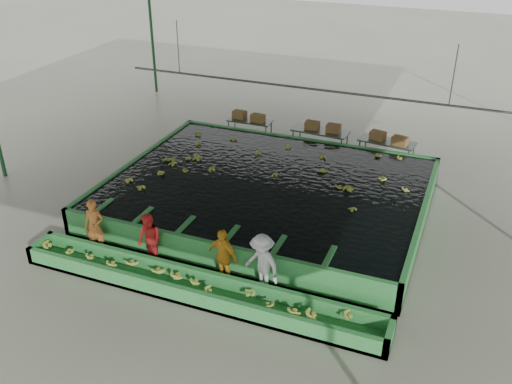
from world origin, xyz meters
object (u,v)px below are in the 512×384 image
at_px(worker_b, 149,240).
at_px(box_stack_mid, 323,130).
at_px(worker_c, 223,256).
at_px(sorting_trough, 196,287).
at_px(packing_table_left, 250,129).
at_px(packing_table_right, 386,152).
at_px(box_stack_left, 249,120).
at_px(worker_a, 95,226).
at_px(worker_d, 262,264).
at_px(flotation_tank, 267,194).
at_px(packing_table_mid, 320,142).
at_px(box_stack_right, 388,142).

relative_size(worker_b, box_stack_mid, 1.11).
bearing_deg(worker_c, sorting_trough, -102.16).
relative_size(packing_table_left, packing_table_right, 0.89).
height_order(worker_c, box_stack_left, worker_c).
height_order(worker_b, packing_table_left, worker_b).
xyz_separation_m(sorting_trough, box_stack_mid, (0.48, 9.82, 0.75)).
relative_size(worker_a, box_stack_mid, 1.16).
xyz_separation_m(worker_d, box_stack_left, (-4.30, 9.41, -0.01)).
relative_size(flotation_tank, box_stack_left, 7.10).
bearing_deg(flotation_tank, worker_b, -112.83).
xyz_separation_m(worker_b, worker_c, (2.21, -0.00, 0.03)).
bearing_deg(box_stack_mid, worker_c, -90.51).
height_order(worker_a, packing_table_mid, worker_a).
distance_m(box_stack_left, box_stack_mid, 3.31).
distance_m(packing_table_right, box_stack_right, 0.49).
xyz_separation_m(box_stack_left, box_stack_right, (5.84, -0.46, 0.11)).
relative_size(worker_b, packing_table_mid, 0.71).
bearing_deg(worker_b, packing_table_left, 118.30).
xyz_separation_m(worker_b, packing_table_left, (-0.93, 9.40, -0.36)).
xyz_separation_m(worker_a, box_stack_mid, (4.08, 9.02, 0.19)).
bearing_deg(worker_a, box_stack_right, 39.72).
bearing_deg(sorting_trough, worker_c, 63.54).
bearing_deg(worker_a, packing_table_right, 40.24).
bearing_deg(worker_a, packing_table_mid, 52.42).
relative_size(flotation_tank, sorting_trough, 1.00).
distance_m(worker_a, worker_d, 5.10).
bearing_deg(box_stack_right, worker_b, -118.46).
relative_size(worker_d, packing_table_left, 0.92).
bearing_deg(worker_b, worker_a, -157.34).
bearing_deg(worker_b, sorting_trough, -1.18).
relative_size(worker_a, packing_table_mid, 0.74).
bearing_deg(packing_table_right, worker_a, -126.08).
distance_m(sorting_trough, box_stack_left, 10.60).
relative_size(sorting_trough, packing_table_right, 4.82).
distance_m(sorting_trough, box_stack_right, 10.23).
bearing_deg(flotation_tank, box_stack_left, 118.73).
relative_size(worker_b, worker_c, 0.97).
height_order(worker_b, packing_table_mid, worker_b).
height_order(sorting_trough, box_stack_right, box_stack_right).
xyz_separation_m(worker_c, packing_table_left, (-3.14, 9.40, -0.38)).
height_order(worker_c, box_stack_right, worker_c).
bearing_deg(box_stack_left, worker_a, -94.88).
bearing_deg(box_stack_right, worker_c, -106.45).
distance_m(packing_table_right, box_stack_mid, 2.56).
bearing_deg(box_stack_right, worker_a, -126.60).
xyz_separation_m(packing_table_left, box_stack_mid, (3.22, -0.38, 0.58)).
bearing_deg(packing_table_right, sorting_trough, -106.86).
bearing_deg(sorting_trough, worker_b, 156.16).
bearing_deg(worker_c, box_stack_left, 123.07).
xyz_separation_m(packing_table_left, box_stack_right, (5.78, -0.45, 0.53)).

